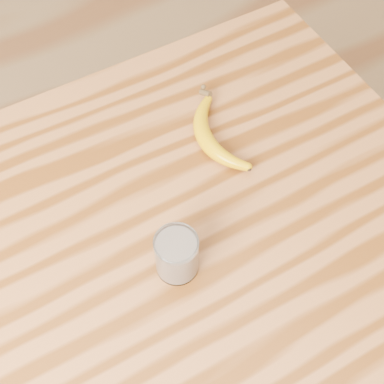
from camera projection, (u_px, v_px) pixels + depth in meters
room at (66, 47)px, 0.50m from camera, size 4.04×4.04×2.70m
table at (128, 285)px, 0.99m from camera, size 1.20×0.80×0.90m
smoothie_glass at (177, 255)px, 0.83m from camera, size 0.07×0.07×0.09m
banana at (205, 139)px, 0.99m from camera, size 0.12×0.27×0.03m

